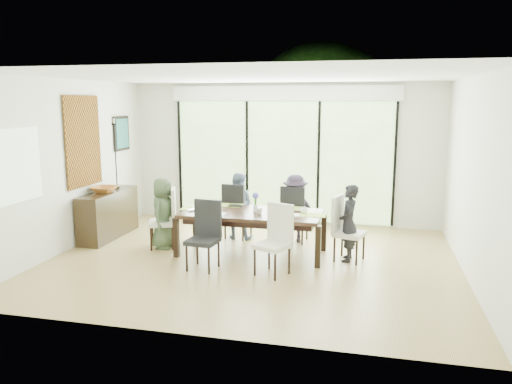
% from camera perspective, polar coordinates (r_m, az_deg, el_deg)
% --- Properties ---
extents(floor, '(6.00, 5.00, 0.01)m').
position_cam_1_polar(floor, '(7.56, -0.44, -7.85)').
color(floor, olive).
rests_on(floor, ground).
extents(ceiling, '(6.00, 5.00, 0.01)m').
position_cam_1_polar(ceiling, '(7.18, -0.47, 13.14)').
color(ceiling, white).
rests_on(ceiling, wall_back).
extents(wall_back, '(6.00, 0.02, 2.70)m').
position_cam_1_polar(wall_back, '(9.69, 3.07, 4.39)').
color(wall_back, silver).
rests_on(wall_back, floor).
extents(wall_front, '(6.00, 0.02, 2.70)m').
position_cam_1_polar(wall_front, '(4.88, -7.45, -1.64)').
color(wall_front, white).
rests_on(wall_front, floor).
extents(wall_left, '(0.02, 5.00, 2.70)m').
position_cam_1_polar(wall_left, '(8.47, -20.67, 2.87)').
color(wall_left, silver).
rests_on(wall_left, floor).
extents(wall_right, '(0.02, 5.00, 2.70)m').
position_cam_1_polar(wall_right, '(7.17, 23.64, 1.41)').
color(wall_right, white).
rests_on(wall_right, floor).
extents(glass_doors, '(4.20, 0.02, 2.30)m').
position_cam_1_polar(glass_doors, '(9.66, 3.02, 3.48)').
color(glass_doors, '#598C3F').
rests_on(glass_doors, wall_back).
extents(blinds_header, '(4.40, 0.06, 0.28)m').
position_cam_1_polar(blinds_header, '(9.58, 3.09, 11.21)').
color(blinds_header, white).
rests_on(blinds_header, wall_back).
extents(mullion_a, '(0.05, 0.04, 2.30)m').
position_cam_1_polar(mullion_a, '(10.23, -8.66, 3.76)').
color(mullion_a, black).
rests_on(mullion_a, wall_back).
extents(mullion_b, '(0.05, 0.04, 2.30)m').
position_cam_1_polar(mullion_b, '(9.80, -1.03, 3.59)').
color(mullion_b, black).
rests_on(mullion_b, wall_back).
extents(mullion_c, '(0.05, 0.04, 2.30)m').
position_cam_1_polar(mullion_c, '(9.56, 7.15, 3.33)').
color(mullion_c, black).
rests_on(mullion_c, wall_back).
extents(mullion_d, '(0.05, 0.04, 2.30)m').
position_cam_1_polar(mullion_d, '(9.51, 15.58, 3.00)').
color(mullion_d, black).
rests_on(mullion_d, wall_back).
extents(side_window, '(0.02, 0.90, 1.00)m').
position_cam_1_polar(side_window, '(7.47, -25.58, 2.76)').
color(side_window, '#8CAD7F').
rests_on(side_window, wall_left).
extents(deck, '(6.00, 1.80, 0.10)m').
position_cam_1_polar(deck, '(10.78, 3.84, -2.55)').
color(deck, brown).
rests_on(deck, ground).
extents(rail_top, '(6.00, 0.08, 0.06)m').
position_cam_1_polar(rail_top, '(11.44, 4.54, 1.25)').
color(rail_top, brown).
rests_on(rail_top, deck).
extents(foliage_left, '(3.20, 3.20, 3.20)m').
position_cam_1_polar(foliage_left, '(12.70, -2.81, 6.22)').
color(foliage_left, '#14380F').
rests_on(foliage_left, ground).
extents(foliage_mid, '(4.00, 4.00, 4.00)m').
position_cam_1_polar(foliage_mid, '(12.85, 7.50, 7.80)').
color(foliage_mid, '#14380F').
rests_on(foliage_mid, ground).
extents(foliage_right, '(2.80, 2.80, 2.80)m').
position_cam_1_polar(foliage_right, '(12.03, 15.62, 4.76)').
color(foliage_right, '#14380F').
rests_on(foliage_right, ground).
extents(foliage_far, '(3.60, 3.60, 3.60)m').
position_cam_1_polar(foliage_far, '(13.69, 3.58, 7.27)').
color(foliage_far, '#14380F').
rests_on(foliage_far, ground).
extents(table_top, '(2.14, 0.98, 0.05)m').
position_cam_1_polar(table_top, '(7.71, -0.50, -2.49)').
color(table_top, black).
rests_on(table_top, floor).
extents(table_apron, '(1.96, 0.80, 0.09)m').
position_cam_1_polar(table_apron, '(7.73, -0.50, -3.07)').
color(table_apron, black).
rests_on(table_apron, floor).
extents(table_leg_fl, '(0.08, 0.08, 0.62)m').
position_cam_1_polar(table_leg_fl, '(7.72, -9.11, -5.16)').
color(table_leg_fl, black).
rests_on(table_leg_fl, floor).
extents(table_leg_fr, '(0.08, 0.08, 0.62)m').
position_cam_1_polar(table_leg_fr, '(7.21, 7.10, -6.24)').
color(table_leg_fr, black).
rests_on(table_leg_fr, floor).
extents(table_leg_bl, '(0.08, 0.08, 0.62)m').
position_cam_1_polar(table_leg_bl, '(8.50, -6.91, -3.67)').
color(table_leg_bl, black).
rests_on(table_leg_bl, floor).
extents(table_leg_br, '(0.08, 0.08, 0.62)m').
position_cam_1_polar(table_leg_br, '(8.03, 7.77, -4.52)').
color(table_leg_br, black).
rests_on(table_leg_br, floor).
extents(chair_left_end, '(0.53, 0.53, 0.98)m').
position_cam_1_polar(chair_left_end, '(8.22, -10.72, -2.94)').
color(chair_left_end, silver).
rests_on(chair_left_end, floor).
extents(chair_right_end, '(0.51, 0.51, 0.98)m').
position_cam_1_polar(chair_right_end, '(7.54, 10.67, -4.15)').
color(chair_right_end, silver).
rests_on(chair_right_end, floor).
extents(chair_far_left, '(0.48, 0.48, 0.98)m').
position_cam_1_polar(chair_far_left, '(8.66, -2.06, -2.09)').
color(chair_far_left, black).
rests_on(chair_far_left, floor).
extents(chair_far_right, '(0.45, 0.45, 0.98)m').
position_cam_1_polar(chair_far_right, '(8.45, 4.50, -2.42)').
color(chair_far_right, black).
rests_on(chair_far_right, floor).
extents(chair_near_left, '(0.45, 0.45, 0.98)m').
position_cam_1_polar(chair_near_left, '(7.08, -6.14, -4.99)').
color(chair_near_left, black).
rests_on(chair_near_left, floor).
extents(chair_near_right, '(0.54, 0.54, 0.98)m').
position_cam_1_polar(chair_near_right, '(6.82, 1.85, -5.53)').
color(chair_near_right, silver).
rests_on(chair_near_right, floor).
extents(person_left_end, '(0.36, 0.55, 1.15)m').
position_cam_1_polar(person_left_end, '(8.20, -10.62, -2.37)').
color(person_left_end, '#425539').
rests_on(person_left_end, floor).
extents(person_right_end, '(0.34, 0.54, 1.15)m').
position_cam_1_polar(person_right_end, '(7.52, 10.53, -3.52)').
color(person_right_end, black).
rests_on(person_right_end, floor).
extents(person_far_left, '(0.56, 0.37, 1.15)m').
position_cam_1_polar(person_far_left, '(8.62, -2.10, -1.57)').
color(person_far_left, slate).
rests_on(person_far_left, floor).
extents(person_far_right, '(0.60, 0.44, 1.15)m').
position_cam_1_polar(person_far_right, '(8.42, 4.48, -1.89)').
color(person_far_right, '#2B2132').
rests_on(person_far_right, floor).
extents(placemat_left, '(0.39, 0.29, 0.01)m').
position_cam_1_polar(placemat_left, '(7.98, -7.15, -1.91)').
color(placemat_left, olive).
rests_on(placemat_left, table_top).
extents(placemat_right, '(0.39, 0.29, 0.01)m').
position_cam_1_polar(placemat_right, '(7.54, 6.53, -2.62)').
color(placemat_right, '#9EB741').
rests_on(placemat_right, table_top).
extents(placemat_far_l, '(0.39, 0.29, 0.01)m').
position_cam_1_polar(placemat_far_l, '(8.20, -2.90, -1.52)').
color(placemat_far_l, '#8DA73B').
rests_on(placemat_far_l, table_top).
extents(placemat_far_r, '(0.39, 0.29, 0.01)m').
position_cam_1_polar(placemat_far_r, '(7.98, 4.02, -1.85)').
color(placemat_far_r, '#85AA3C').
rests_on(placemat_far_r, table_top).
extents(placemat_paper, '(0.39, 0.29, 0.01)m').
position_cam_1_polar(placemat_paper, '(7.57, -5.10, -2.54)').
color(placemat_paper, white).
rests_on(placemat_paper, table_top).
extents(tablet_far_l, '(0.23, 0.16, 0.01)m').
position_cam_1_polar(tablet_far_l, '(8.12, -2.32, -1.57)').
color(tablet_far_l, black).
rests_on(tablet_far_l, table_top).
extents(tablet_far_r, '(0.21, 0.15, 0.01)m').
position_cam_1_polar(tablet_far_r, '(7.94, 3.61, -1.86)').
color(tablet_far_r, black).
rests_on(tablet_far_r, table_top).
extents(papers, '(0.27, 0.20, 0.00)m').
position_cam_1_polar(papers, '(7.52, 4.59, -2.62)').
color(papers, white).
rests_on(papers, table_top).
extents(platter_base, '(0.23, 0.23, 0.02)m').
position_cam_1_polar(platter_base, '(7.57, -5.10, -2.44)').
color(platter_base, white).
rests_on(platter_base, table_top).
extents(platter_snacks, '(0.18, 0.18, 0.01)m').
position_cam_1_polar(platter_snacks, '(7.57, -5.10, -2.32)').
color(platter_snacks, orange).
rests_on(platter_snacks, table_top).
extents(vase, '(0.07, 0.07, 0.11)m').
position_cam_1_polar(vase, '(7.73, -0.06, -1.85)').
color(vase, silver).
rests_on(vase, table_top).
extents(hyacinth_stems, '(0.04, 0.04, 0.14)m').
position_cam_1_polar(hyacinth_stems, '(7.71, -0.06, -1.07)').
color(hyacinth_stems, '#337226').
rests_on(hyacinth_stems, table_top).
extents(hyacinth_blooms, '(0.10, 0.10, 0.10)m').
position_cam_1_polar(hyacinth_blooms, '(7.69, -0.06, -0.42)').
color(hyacinth_blooms, '#444AAC').
rests_on(hyacinth_blooms, table_top).
extents(laptop, '(0.34, 0.34, 0.02)m').
position_cam_1_polar(laptop, '(7.85, -6.72, -2.04)').
color(laptop, silver).
rests_on(laptop, table_top).
extents(cup_a, '(0.15, 0.15, 0.09)m').
position_cam_1_polar(cup_a, '(8.03, -5.11, -1.51)').
color(cup_a, white).
rests_on(cup_a, table_top).
extents(cup_b, '(0.13, 0.13, 0.08)m').
position_cam_1_polar(cup_b, '(7.57, 0.42, -2.21)').
color(cup_b, white).
rests_on(cup_b, table_top).
extents(cup_c, '(0.16, 0.16, 0.09)m').
position_cam_1_polar(cup_c, '(7.65, 5.51, -2.11)').
color(cup_c, white).
rests_on(cup_c, table_top).
extents(book, '(0.20, 0.23, 0.02)m').
position_cam_1_polar(book, '(7.70, 1.39, -2.25)').
color(book, white).
rests_on(book, table_top).
extents(sideboard, '(0.41, 1.44, 0.81)m').
position_cam_1_polar(sideboard, '(9.09, -16.51, -2.46)').
color(sideboard, black).
rests_on(sideboard, floor).
extents(bowl, '(0.43, 0.43, 0.10)m').
position_cam_1_polar(bowl, '(8.92, -16.98, 0.27)').
color(bowl, '#985721').
rests_on(bowl, sideboard).
extents(candlestick_base, '(0.09, 0.09, 0.04)m').
position_cam_1_polar(candlestick_base, '(9.31, -15.59, 0.54)').
color(candlestick_base, black).
rests_on(candlestick_base, sideboard).
extents(candlestick_shaft, '(0.02, 0.02, 1.13)m').
position_cam_1_polar(candlestick_shaft, '(9.23, -15.76, 4.01)').
color(candlestick_shaft, black).
rests_on(candlestick_shaft, sideboard).
extents(candlestick_pan, '(0.09, 0.09, 0.03)m').
position_cam_1_polar(candlestick_pan, '(9.19, -15.93, 7.47)').
color(candlestick_pan, black).
rests_on(candlestick_pan, sideboard).
extents(candle, '(0.03, 0.03, 0.09)m').
position_cam_1_polar(candle, '(9.19, -15.95, 7.80)').
color(candle, silver).
rests_on(candle, sideboard).
extents(tapestry, '(0.02, 1.00, 1.50)m').
position_cam_1_polar(tapestry, '(8.75, -19.14, 5.49)').
color(tapestry, brown).
rests_on(tapestry, wall_left).
extents(art_frame, '(0.03, 0.55, 0.65)m').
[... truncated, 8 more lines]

